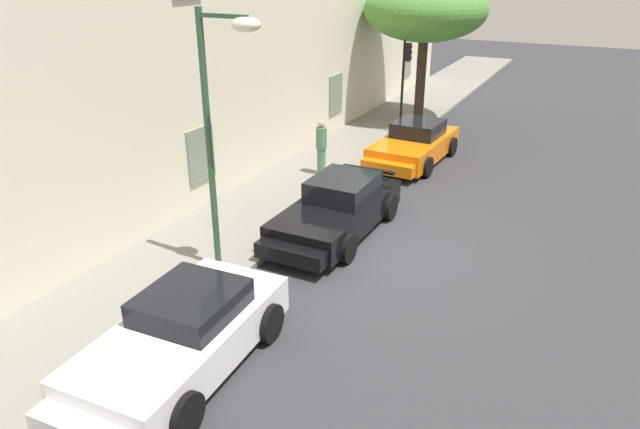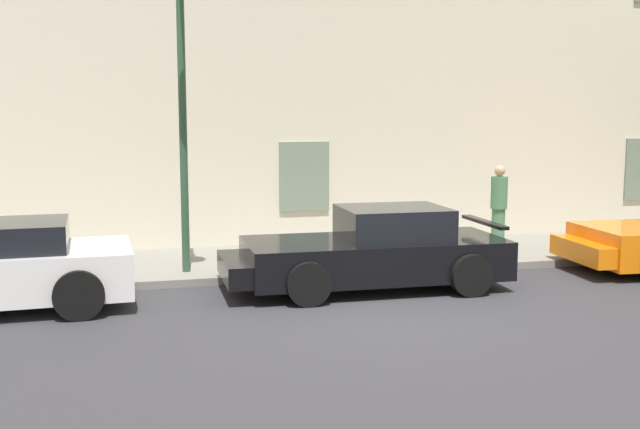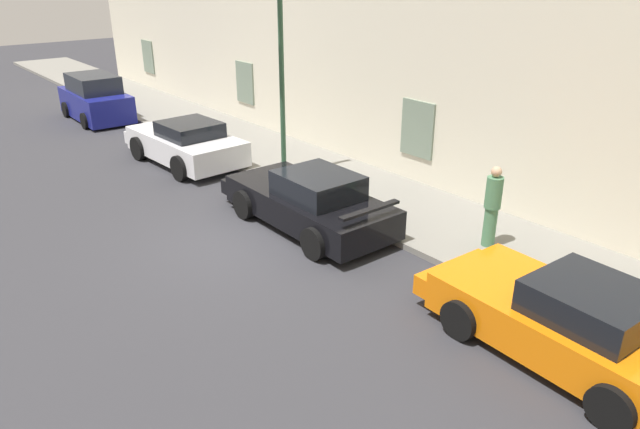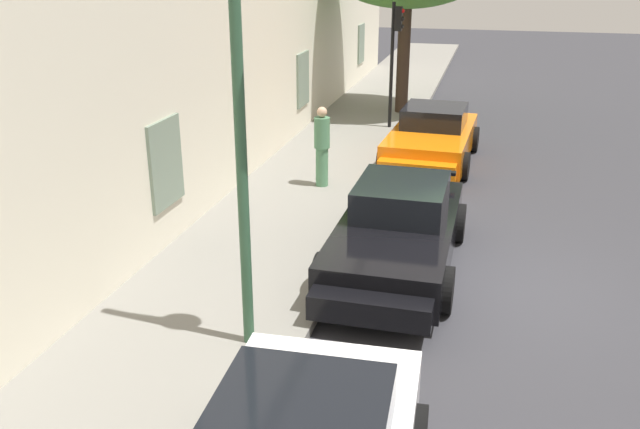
# 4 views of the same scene
# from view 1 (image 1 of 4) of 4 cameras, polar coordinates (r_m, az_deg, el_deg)

# --- Properties ---
(ground_plane) EXTENTS (80.00, 80.00, 0.00)m
(ground_plane) POSITION_cam_1_polar(r_m,az_deg,el_deg) (14.26, 6.96, -3.44)
(ground_plane) COLOR #333338
(sidewalk) EXTENTS (60.00, 3.16, 0.14)m
(sidewalk) POSITION_cam_1_polar(r_m,az_deg,el_deg) (15.86, -6.68, -0.22)
(sidewalk) COLOR gray
(sidewalk) RESTS_ON ground
(building_facade) EXTENTS (42.59, 4.01, 10.51)m
(building_facade) POSITION_cam_1_polar(r_m,az_deg,el_deg) (16.64, -17.80, 18.60)
(building_facade) COLOR beige
(building_facade) RESTS_ON ground
(sportscar_red_lead) EXTENTS (4.60, 2.29, 1.34)m
(sportscar_red_lead) POSITION_cam_1_polar(r_m,az_deg,el_deg) (10.24, -13.79, -12.03)
(sportscar_red_lead) COLOR white
(sportscar_red_lead) RESTS_ON ground
(sportscar_yellow_flank) EXTENTS (4.78, 2.09, 1.39)m
(sportscar_yellow_flank) POSITION_cam_1_polar(r_m,az_deg,el_deg) (14.71, 1.45, 0.28)
(sportscar_yellow_flank) COLOR black
(sportscar_yellow_flank) RESTS_ON ground
(sportscar_white_middle) EXTENTS (4.56, 2.27, 1.35)m
(sportscar_white_middle) POSITION_cam_1_polar(r_m,az_deg,el_deg) (20.29, 9.04, 6.66)
(sportscar_white_middle) COLOR orange
(sportscar_white_middle) RESTS_ON ground
(tree_near_kerb) EXTENTS (4.90, 4.90, 5.68)m
(tree_near_kerb) POSITION_cam_1_polar(r_m,az_deg,el_deg) (24.82, 10.28, 19.06)
(tree_near_kerb) COLOR #38281E
(tree_near_kerb) RESTS_ON sidewalk
(traffic_light) EXTENTS (0.22, 0.36, 3.55)m
(traffic_light) POSITION_cam_1_polar(r_m,az_deg,el_deg) (23.01, 8.34, 13.80)
(traffic_light) COLOR black
(traffic_light) RESTS_ON sidewalk
(street_lamp) EXTENTS (0.44, 1.42, 5.52)m
(street_lamp) POSITION_cam_1_polar(r_m,az_deg,el_deg) (11.78, -9.47, 11.13)
(street_lamp) COLOR #2D5138
(street_lamp) RESTS_ON sidewalk
(pedestrian_admiring) EXTENTS (0.42, 0.42, 1.76)m
(pedestrian_admiring) POSITION_cam_1_polar(r_m,az_deg,el_deg) (18.42, 0.13, 6.65)
(pedestrian_admiring) COLOR #4C7F59
(pedestrian_admiring) RESTS_ON sidewalk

